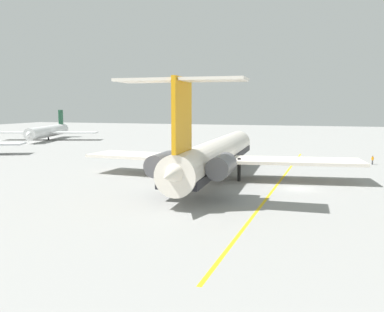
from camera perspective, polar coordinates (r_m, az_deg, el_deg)
ground at (r=57.48m, az=14.43°, el=-4.38°), size 363.86×363.86×0.00m
main_jetliner at (r=61.65m, az=3.21°, el=0.21°), size 48.49×43.10×14.13m
airliner_far_right at (r=141.45m, az=-19.40°, el=3.22°), size 31.83×31.86×9.67m
ground_crew_near_tail at (r=85.29m, az=23.70°, el=-0.37°), size 0.27×0.39×1.71m
safety_cone_nose at (r=88.44m, az=22.40°, el=-0.59°), size 0.40×0.40×0.55m
taxiway_centreline at (r=61.95m, az=12.00°, el=-3.50°), size 75.02×2.75×0.01m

